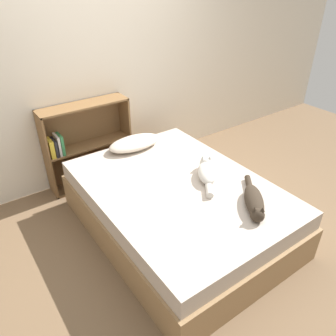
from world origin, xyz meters
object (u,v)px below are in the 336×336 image
object	(u,v)px
bed	(177,207)
bookshelf	(84,143)
pillow	(135,143)
cat_light	(207,172)
cat_dark	(254,202)

from	to	relation	value
bed	bookshelf	distance (m)	1.36
pillow	cat_light	world-z (taller)	cat_light
pillow	bookshelf	bearing A→B (deg)	130.89
bookshelf	cat_light	bearing A→B (deg)	-64.23
cat_light	bookshelf	bearing A→B (deg)	62.27
cat_light	pillow	bearing A→B (deg)	52.51
pillow	bookshelf	size ratio (longest dim) A/B	0.61
pillow	bookshelf	distance (m)	0.61
pillow	bed	bearing A→B (deg)	-92.99
cat_light	bookshelf	world-z (taller)	bookshelf
cat_dark	cat_light	bearing A→B (deg)	-138.82
bed	cat_dark	bearing A→B (deg)	-63.08
pillow	bookshelf	world-z (taller)	bookshelf
bed	cat_dark	xyz separation A→B (m)	(0.31, -0.61, 0.31)
cat_dark	bookshelf	size ratio (longest dim) A/B	0.55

